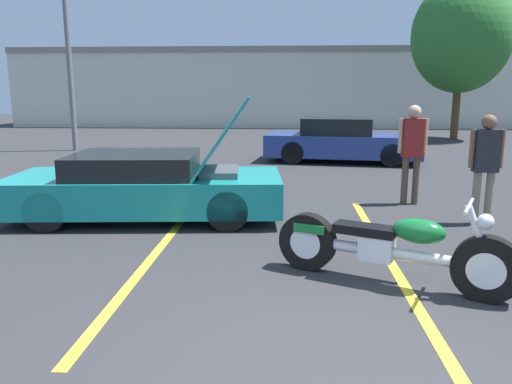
% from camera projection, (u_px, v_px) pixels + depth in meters
% --- Properties ---
extents(parking_stripe_foreground, '(0.12, 5.84, 0.01)m').
position_uv_depth(parking_stripe_foreground, '(158.00, 250.00, 6.58)').
color(parking_stripe_foreground, yellow).
rests_on(parking_stripe_foreground, ground).
extents(parking_stripe_middle, '(0.12, 5.84, 0.01)m').
position_uv_depth(parking_stripe_middle, '(386.00, 254.00, 6.40)').
color(parking_stripe_middle, yellow).
rests_on(parking_stripe_middle, ground).
extents(far_building, '(32.00, 4.20, 4.40)m').
position_uv_depth(far_building, '(295.00, 86.00, 28.94)').
color(far_building, beige).
rests_on(far_building, ground).
extents(light_pole, '(1.21, 0.28, 7.72)m').
position_uv_depth(light_pole, '(69.00, 24.00, 16.64)').
color(light_pole, slate).
rests_on(light_pole, ground).
extents(tree_background, '(4.07, 4.07, 6.63)m').
position_uv_depth(tree_background, '(462.00, 36.00, 20.64)').
color(tree_background, brown).
rests_on(tree_background, ground).
extents(motorcycle, '(2.41, 1.25, 0.97)m').
position_uv_depth(motorcycle, '(390.00, 248.00, 5.37)').
color(motorcycle, black).
rests_on(motorcycle, ground).
extents(show_car_hood_open, '(4.48, 2.14, 1.98)m').
position_uv_depth(show_car_hood_open, '(148.00, 186.00, 8.13)').
color(show_car_hood_open, teal).
rests_on(show_car_hood_open, ground).
extents(parked_car_left_row, '(4.62, 2.42, 1.29)m').
position_uv_depth(parked_car_left_row, '(341.00, 141.00, 14.61)').
color(parked_car_left_row, navy).
rests_on(parked_car_left_row, ground).
extents(spectator_near_motorcycle, '(0.52, 0.24, 1.81)m').
position_uv_depth(spectator_near_motorcycle, '(412.00, 145.00, 9.04)').
color(spectator_near_motorcycle, brown).
rests_on(spectator_near_motorcycle, ground).
extents(spectator_by_show_car, '(0.52, 0.22, 1.71)m').
position_uv_depth(spectator_by_show_car, '(486.00, 160.00, 7.69)').
color(spectator_by_show_car, gray).
rests_on(spectator_by_show_car, ground).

